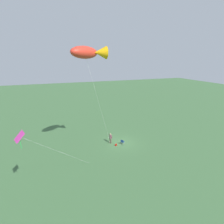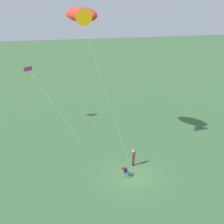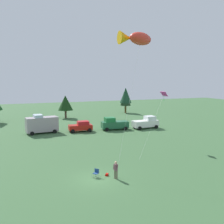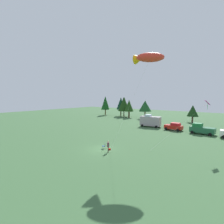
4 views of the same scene
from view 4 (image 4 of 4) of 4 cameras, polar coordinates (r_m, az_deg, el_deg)
ground_plane at (r=28.18m, az=-3.43°, el=-12.10°), size 160.00×160.00×0.00m
person_kite_flyer at (r=26.46m, az=-1.27°, el=-10.94°), size 0.48×0.52×1.74m
folding_chair at (r=28.42m, az=-2.56°, el=-10.92°), size 0.68×0.68×0.82m
backpack_on_grass at (r=27.84m, az=-0.80°, el=-12.07°), size 0.38×0.38×0.22m
van_motorhome_grey at (r=48.86m, az=12.41°, el=-2.84°), size 5.64×3.17×3.34m
car_red_sedan at (r=45.53m, az=19.57°, el=-4.48°), size 4.29×2.39×1.89m
truck_green_flatbed at (r=43.57m, az=27.19°, el=-4.99°), size 5.14×2.73×2.34m
treeline_distant at (r=67.30m, az=10.13°, el=2.16°), size 56.47×9.07×8.42m
kite_large_fish at (r=27.31m, az=11.52°, el=16.97°), size 6.57×5.77×14.72m
kite_diamond_rainbow at (r=30.01m, az=28.35°, el=2.28°), size 7.15×6.24×7.75m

